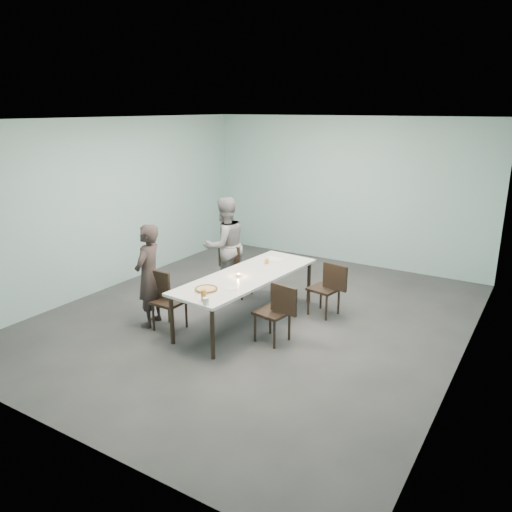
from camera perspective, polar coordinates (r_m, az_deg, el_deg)
The scene contains 16 objects.
ground at distance 7.88m, azimuth 0.00°, elevation -6.98°, with size 7.00×7.00×0.00m, color #333335.
room_shell at distance 7.31m, azimuth 0.00°, elevation 7.72°, with size 6.02×7.02×3.01m.
table at distance 7.49m, azimuth -1.06°, elevation -2.57°, with size 1.11×2.67×0.75m.
chair_near_left at distance 7.45m, azimuth -10.38°, elevation -4.53°, with size 0.61×0.42×0.87m.
chair_far_left at distance 8.64m, azimuth -2.47°, elevation -1.28°, with size 0.62×0.43×0.87m.
chair_near_right at distance 6.88m, azimuth 2.42°, elevation -6.08°, with size 0.64×0.48×0.87m.
chair_far_right at distance 7.83m, azimuth 8.29°, elevation -3.37°, with size 0.64×0.49×0.87m.
diner_near at distance 7.52m, azimuth -12.17°, elevation -2.21°, with size 0.57×0.37×1.55m, color black.
diner_far at distance 8.70m, azimuth -3.58°, elevation 1.21°, with size 0.82×0.64×1.70m, color gray.
pizza at distance 6.87m, azimuth -5.71°, elevation -3.80°, with size 0.34×0.34×0.04m.
side_plate at distance 6.91m, azimuth -2.89°, elevation -3.73°, with size 0.18×0.18×0.01m, color white.
beer_glass at distance 6.50m, azimuth -5.99°, elevation -4.49°, with size 0.08×0.08×0.15m, color orange.
water_tumbler at distance 6.39m, azimuth -5.76°, elevation -5.15°, with size 0.08×0.08×0.09m, color silver.
tealight at distance 7.39m, azimuth -2.06°, elevation -2.21°, with size 0.06×0.06×0.05m.
amber_tumbler at distance 7.98m, azimuth 1.22°, elevation -0.62°, with size 0.07×0.07×0.08m, color orange.
menu at distance 8.24m, azimuth 2.06°, elevation -0.33°, with size 0.30×0.22×0.01m, color silver.
Camera 1 is at (3.78, -6.15, 3.16)m, focal length 35.00 mm.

